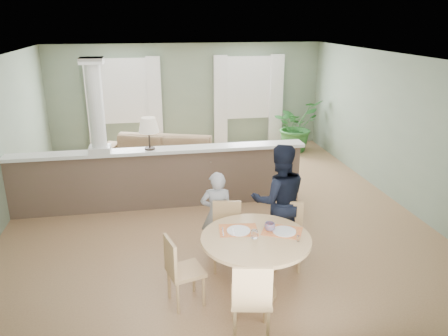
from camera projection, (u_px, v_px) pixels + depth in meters
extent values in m
plane|color=tan|center=(211.00, 207.00, 8.04)|extent=(8.00, 8.00, 0.00)
cube|color=gray|center=(188.00, 97.00, 11.32)|extent=(7.00, 0.02, 2.70)
cube|color=gray|center=(395.00, 128.00, 8.18)|extent=(0.02, 8.00, 2.70)
cube|color=gray|center=(277.00, 251.00, 3.88)|extent=(7.00, 0.02, 2.70)
cube|color=white|center=(209.00, 57.00, 7.15)|extent=(7.00, 8.00, 0.02)
cube|color=white|center=(124.00, 91.00, 10.96)|extent=(1.10, 0.02, 1.50)
cube|color=white|center=(124.00, 91.00, 10.93)|extent=(1.22, 0.04, 1.62)
cube|color=white|center=(248.00, 88.00, 11.49)|extent=(1.10, 0.02, 1.50)
cube|color=white|center=(248.00, 88.00, 11.47)|extent=(1.22, 0.04, 1.62)
cube|color=white|center=(94.00, 105.00, 10.85)|extent=(0.35, 0.10, 2.30)
cube|color=white|center=(155.00, 103.00, 11.10)|extent=(0.35, 0.10, 2.30)
cube|color=white|center=(221.00, 100.00, 11.38)|extent=(0.35, 0.10, 2.30)
cube|color=white|center=(276.00, 99.00, 11.63)|extent=(0.35, 0.10, 2.30)
cube|color=brown|center=(160.00, 180.00, 7.91)|extent=(5.20, 0.22, 1.05)
cube|color=white|center=(159.00, 150.00, 7.72)|extent=(5.32, 0.36, 0.06)
cube|color=white|center=(100.00, 149.00, 7.53)|extent=(0.36, 0.36, 0.10)
cylinder|color=white|center=(96.00, 106.00, 7.28)|extent=(0.26, 0.26, 1.39)
cube|color=white|center=(91.00, 61.00, 7.04)|extent=(0.38, 0.38, 0.10)
cylinder|color=black|center=(150.00, 148.00, 7.68)|extent=(0.18, 0.18, 0.03)
cylinder|color=black|center=(149.00, 140.00, 7.63)|extent=(0.03, 0.03, 0.28)
cone|color=#F0E1C6|center=(148.00, 125.00, 7.54)|extent=(0.36, 0.36, 0.26)
imported|color=brown|center=(160.00, 157.00, 9.60)|extent=(3.00, 1.92, 0.82)
imported|color=#296428|center=(296.00, 126.00, 11.25)|extent=(1.55, 1.49, 1.32)
cylinder|color=tan|center=(254.00, 293.00, 5.52)|extent=(0.56, 0.56, 0.04)
cylinder|color=tan|center=(255.00, 266.00, 5.39)|extent=(0.15, 0.15, 0.72)
cylinder|color=tan|center=(256.00, 239.00, 5.26)|extent=(1.34, 1.34, 0.04)
cube|color=red|center=(238.00, 230.00, 5.43)|extent=(0.51, 0.40, 0.01)
cube|color=red|center=(282.00, 231.00, 5.40)|extent=(0.58, 0.52, 0.01)
cylinder|color=silver|center=(239.00, 231.00, 5.39)|extent=(0.29, 0.29, 0.01)
cylinder|color=silver|center=(284.00, 231.00, 5.38)|extent=(0.29, 0.29, 0.01)
cylinder|color=white|center=(254.00, 234.00, 5.22)|extent=(0.08, 0.08, 0.10)
cube|color=silver|center=(234.00, 232.00, 5.34)|extent=(0.04, 0.19, 0.00)
cube|color=silver|center=(223.00, 232.00, 5.37)|extent=(0.04, 0.24, 0.00)
cylinder|color=white|center=(298.00, 239.00, 5.15)|extent=(0.04, 0.04, 0.07)
cylinder|color=silver|center=(298.00, 235.00, 5.14)|extent=(0.04, 0.04, 0.01)
imported|color=#276FB7|center=(270.00, 227.00, 5.40)|extent=(0.15, 0.15, 0.10)
cube|color=tan|center=(227.00, 238.00, 5.99)|extent=(0.48, 0.48, 0.05)
cylinder|color=tan|center=(215.00, 260.00, 5.90)|extent=(0.04, 0.04, 0.42)
cylinder|color=tan|center=(240.00, 259.00, 5.91)|extent=(0.04, 0.04, 0.42)
cylinder|color=tan|center=(215.00, 247.00, 6.22)|extent=(0.04, 0.04, 0.42)
cylinder|color=tan|center=(239.00, 247.00, 6.23)|extent=(0.04, 0.04, 0.42)
cube|color=tan|center=(227.00, 216.00, 6.09)|extent=(0.40, 0.10, 0.45)
cube|color=tan|center=(288.00, 238.00, 6.02)|extent=(0.52, 0.52, 0.05)
cylinder|color=tan|center=(275.00, 257.00, 5.97)|extent=(0.04, 0.04, 0.42)
cylinder|color=tan|center=(299.00, 259.00, 5.92)|extent=(0.04, 0.04, 0.42)
cylinder|color=tan|center=(276.00, 245.00, 6.28)|extent=(0.04, 0.04, 0.42)
cylinder|color=tan|center=(299.00, 247.00, 6.23)|extent=(0.04, 0.04, 0.42)
cube|color=tan|center=(289.00, 216.00, 6.12)|extent=(0.38, 0.16, 0.45)
cube|color=tan|center=(251.00, 298.00, 4.70)|extent=(0.50, 0.50, 0.05)
cylinder|color=tan|center=(265.00, 306.00, 4.94)|extent=(0.04, 0.04, 0.44)
cylinder|color=tan|center=(234.00, 306.00, 4.94)|extent=(0.04, 0.04, 0.44)
cylinder|color=tan|center=(268.00, 327.00, 4.61)|extent=(0.04, 0.04, 0.44)
cylinder|color=tan|center=(235.00, 327.00, 4.61)|extent=(0.04, 0.04, 0.44)
cube|color=tan|center=(252.00, 288.00, 4.43)|extent=(0.41, 0.12, 0.47)
cube|color=tan|center=(186.00, 271.00, 5.24)|extent=(0.49, 0.49, 0.05)
cylinder|color=tan|center=(204.00, 291.00, 5.24)|extent=(0.04, 0.04, 0.41)
cylinder|color=tan|center=(194.00, 277.00, 5.52)|extent=(0.04, 0.04, 0.41)
cylinder|color=tan|center=(178.00, 298.00, 5.11)|extent=(0.04, 0.04, 0.41)
cylinder|color=tan|center=(169.00, 284.00, 5.39)|extent=(0.04, 0.04, 0.41)
cube|color=tan|center=(170.00, 257.00, 5.08)|extent=(0.14, 0.38, 0.44)
imported|color=#95959A|center=(217.00, 214.00, 6.26)|extent=(0.50, 0.36, 1.28)
imported|color=black|center=(279.00, 200.00, 6.24)|extent=(0.85, 0.69, 1.67)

